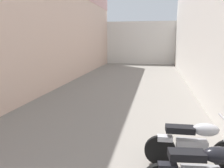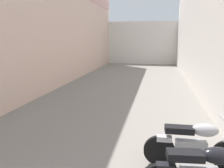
{
  "view_description": "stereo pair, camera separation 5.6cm",
  "coord_description": "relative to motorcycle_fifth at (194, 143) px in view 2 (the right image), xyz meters",
  "views": [
    {
      "loc": [
        1.51,
        0.89,
        2.43
      ],
      "look_at": [
        0.4,
        6.35,
        1.25
      ],
      "focal_mm": 34.56,
      "sensor_mm": 36.0,
      "label": 1
    },
    {
      "loc": [
        1.56,
        0.9,
        2.43
      ],
      "look_at": [
        0.4,
        6.35,
        1.25
      ],
      "focal_mm": 34.56,
      "sensor_mm": 36.0,
      "label": 2
    }
  ],
  "objects": [
    {
      "name": "building_right",
      "position": [
        1.14,
        6.1,
        2.45
      ],
      "size": [
        0.45,
        21.91,
        5.9
      ],
      "color": "silver",
      "rests_on": "ground"
    },
    {
      "name": "building_far_end",
      "position": [
        -2.3,
        18.06,
        1.5
      ],
      "size": [
        9.47,
        2.0,
        4.01
      ],
      "primitive_type": "cube",
      "color": "silver",
      "rests_on": "ground"
    },
    {
      "name": "ground_plane",
      "position": [
        -2.3,
        4.1,
        -0.5
      ],
      "size": [
        37.91,
        37.91,
        0.0
      ],
      "primitive_type": "plane",
      "color": "gray"
    },
    {
      "name": "motorcycle_fifth",
      "position": [
        0.0,
        0.0,
        0.0
      ],
      "size": [
        1.85,
        0.58,
        1.04
      ],
      "color": "black",
      "rests_on": "ground"
    }
  ]
}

